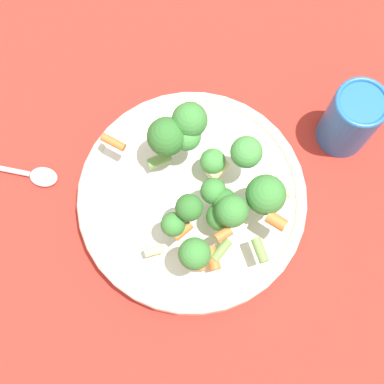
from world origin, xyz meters
name	(u,v)px	position (x,y,z in m)	size (l,w,h in m)	color
ground_plane	(192,203)	(0.00, 0.00, 0.00)	(3.00, 3.00, 0.00)	#B72D23
bowl	(192,199)	(0.00, 0.00, 0.02)	(0.28, 0.28, 0.04)	silver
pasta_salad	(210,175)	(0.02, -0.02, 0.09)	(0.18, 0.23, 0.09)	#8CB766
cup	(351,119)	(0.15, -0.16, 0.05)	(0.06, 0.06, 0.10)	#2366B2
spoon	(18,172)	(-0.03, 0.22, 0.01)	(0.03, 0.17, 0.01)	silver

